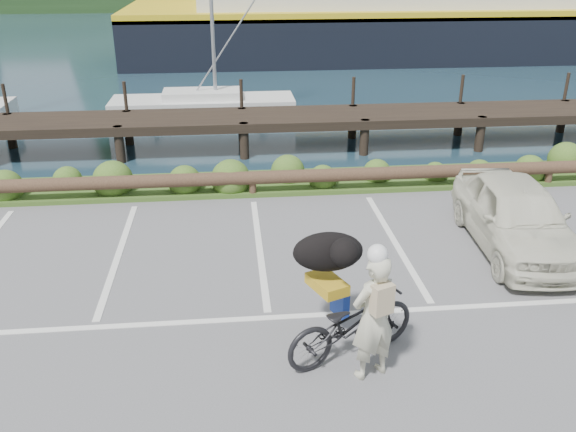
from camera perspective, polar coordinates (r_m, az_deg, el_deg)
The scene contains 7 objects.
ground at distance 9.75m, azimuth -2.01°, elevation -8.23°, with size 72.00×72.00×0.00m, color #565658.
vegetation_strip at distance 14.50m, azimuth -3.43°, elevation 3.05°, with size 34.00×1.60×0.10m, color #3D5B21.
log_rail at distance 13.87m, azimuth -3.30°, elevation 1.84°, with size 32.00×0.30×0.60m, color #443021, non-canonical shape.
bicycle at distance 8.40m, azimuth 5.96°, elevation -9.97°, with size 0.69×1.98×1.04m, color black.
cyclist at distance 7.89m, azimuth 7.98°, elevation -9.39°, with size 0.64×0.42×1.76m, color beige.
dog at distance 8.44m, azimuth 3.76°, elevation -3.36°, with size 0.98×0.48×0.57m, color black.
parked_car at distance 11.97m, azimuth 20.58°, elevation 0.03°, with size 1.55×3.85×1.31m, color beige.
Camera 1 is at (-0.49, -8.26, 5.16)m, focal length 38.00 mm.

